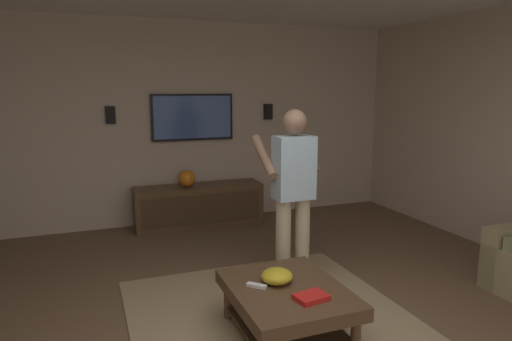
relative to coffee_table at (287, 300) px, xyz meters
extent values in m
cube|color=#BCA893|center=(3.30, 0.22, 1.06)|extent=(0.10, 6.65, 2.71)
cube|color=#9E8460|center=(0.20, 0.00, -0.29)|extent=(2.44, 2.18, 0.01)
cube|color=#513823|center=(0.00, 0.00, 0.05)|extent=(1.00, 0.80, 0.10)
cylinder|color=#513823|center=(0.42, -0.32, -0.15)|extent=(0.07, 0.07, 0.30)
cylinder|color=#513823|center=(0.42, 0.32, -0.15)|extent=(0.07, 0.07, 0.30)
cylinder|color=#513823|center=(-0.42, -0.32, -0.15)|extent=(0.07, 0.07, 0.30)
cube|color=#452F1E|center=(0.00, 0.00, -0.20)|extent=(0.88, 0.68, 0.03)
cube|color=#513823|center=(2.97, -0.07, -0.02)|extent=(0.44, 1.70, 0.55)
cube|color=#412C1C|center=(2.75, -0.07, -0.02)|extent=(0.01, 1.56, 0.39)
cube|color=black|center=(3.21, -0.07, 1.15)|extent=(0.05, 1.11, 0.62)
cube|color=#3B5496|center=(3.19, -0.07, 1.15)|extent=(0.01, 1.05, 0.56)
cylinder|color=#C6B793|center=(0.87, -0.56, 0.11)|extent=(0.14, 0.14, 0.82)
cylinder|color=#C6B793|center=(0.87, -0.36, 0.11)|extent=(0.14, 0.14, 0.82)
cube|color=silver|center=(0.87, -0.46, 0.81)|extent=(0.23, 0.36, 0.58)
sphere|color=#997056|center=(0.87, -0.46, 1.23)|extent=(0.22, 0.22, 0.22)
cylinder|color=#997056|center=(1.06, -0.68, 0.90)|extent=(0.48, 0.10, 0.37)
cylinder|color=#997056|center=(1.05, -0.24, 0.90)|extent=(0.48, 0.10, 0.37)
cube|color=white|center=(1.25, -0.46, 0.80)|extent=(0.04, 0.05, 0.16)
ellipsoid|color=gold|center=(0.09, 0.04, 0.16)|extent=(0.24, 0.24, 0.11)
cube|color=white|center=(0.08, 0.21, 0.12)|extent=(0.14, 0.14, 0.02)
cube|color=red|center=(-0.24, -0.07, 0.12)|extent=(0.19, 0.24, 0.04)
sphere|color=orange|center=(2.95, 0.09, 0.36)|extent=(0.22, 0.22, 0.22)
cube|color=black|center=(3.22, -1.18, 1.20)|extent=(0.06, 0.12, 0.22)
cube|color=black|center=(3.22, 0.98, 1.20)|extent=(0.06, 0.12, 0.22)
camera|label=1|loc=(-2.80, 1.31, 1.53)|focal=31.69mm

